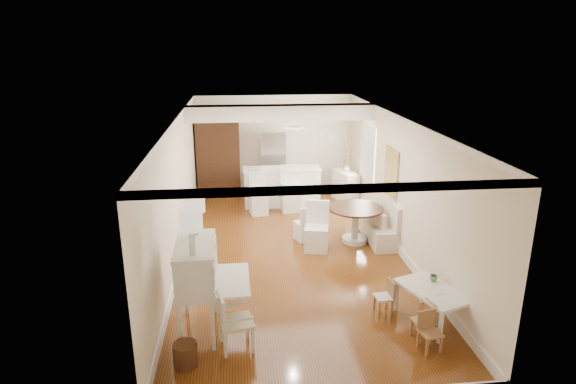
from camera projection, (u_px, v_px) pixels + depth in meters
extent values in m
plane|color=brown|center=(291.00, 252.00, 10.09)|extent=(9.00, 9.00, 0.00)
cube|color=white|center=(291.00, 119.00, 9.26)|extent=(4.50, 9.00, 0.04)
cube|color=#F3E7CE|center=(274.00, 144.00, 13.95)|extent=(4.50, 0.04, 2.80)
cube|color=#F3E7CE|center=(335.00, 304.00, 5.40)|extent=(4.50, 0.04, 2.80)
cube|color=#F3E7CE|center=(177.00, 192.00, 9.45)|extent=(0.04, 9.00, 2.80)
cube|color=#F3E7CE|center=(399.00, 185.00, 9.90)|extent=(0.04, 9.00, 2.80)
cube|color=white|center=(281.00, 113.00, 11.40)|extent=(4.50, 0.45, 0.36)
cube|color=tan|center=(391.00, 172.00, 10.32)|extent=(0.04, 0.84, 1.04)
cube|color=white|center=(368.00, 153.00, 12.13)|extent=(0.04, 1.10, 1.40)
cylinder|color=#381E11|center=(232.00, 129.00, 13.67)|extent=(0.30, 0.03, 0.30)
cylinder|color=white|center=(294.00, 126.00, 8.80)|extent=(0.36, 0.36, 0.08)
cube|color=white|center=(197.00, 288.00, 7.14)|extent=(1.15, 1.17, 1.44)
cube|color=beige|center=(236.00, 321.00, 6.82)|extent=(0.58, 0.58, 0.87)
cylinder|color=#4F2D18|center=(185.00, 355.00, 6.51)|extent=(0.41, 0.41, 0.33)
cube|color=silver|center=(431.00, 305.00, 7.52)|extent=(1.02, 1.29, 0.56)
cube|color=#AB834D|center=(423.00, 321.00, 7.09)|extent=(0.34, 0.34, 0.58)
cube|color=#966F44|center=(384.00, 296.00, 7.77)|extent=(0.30, 0.30, 0.57)
cube|color=#9D6E47|center=(430.00, 332.00, 6.80)|extent=(0.34, 0.34, 0.59)
cube|color=silver|center=(378.00, 219.00, 10.62)|extent=(0.52, 1.60, 0.98)
cylinder|color=#472616|center=(355.00, 225.00, 10.51)|extent=(1.33, 1.33, 0.81)
cube|color=white|center=(317.00, 227.00, 10.08)|extent=(0.59, 0.61, 1.03)
cube|color=silver|center=(305.00, 222.00, 10.64)|extent=(0.50, 0.51, 0.81)
cube|color=white|center=(282.00, 187.00, 12.89)|extent=(2.05, 0.65, 1.03)
cube|color=white|center=(259.00, 194.00, 12.20)|extent=(0.49, 0.49, 1.07)
cube|color=white|center=(290.00, 189.00, 12.44)|extent=(0.53, 0.53, 1.19)
cube|color=#381E11|center=(218.00, 156.00, 13.56)|extent=(1.20, 0.60, 2.30)
imported|color=silver|center=(285.00, 163.00, 13.79)|extent=(0.75, 0.65, 1.80)
cube|color=silver|center=(345.00, 186.00, 13.30)|extent=(0.63, 0.95, 0.83)
imported|color=#538F5C|center=(433.00, 278.00, 7.69)|extent=(0.16, 0.16, 0.10)
imported|color=white|center=(347.00, 168.00, 13.19)|extent=(0.20, 0.20, 0.17)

